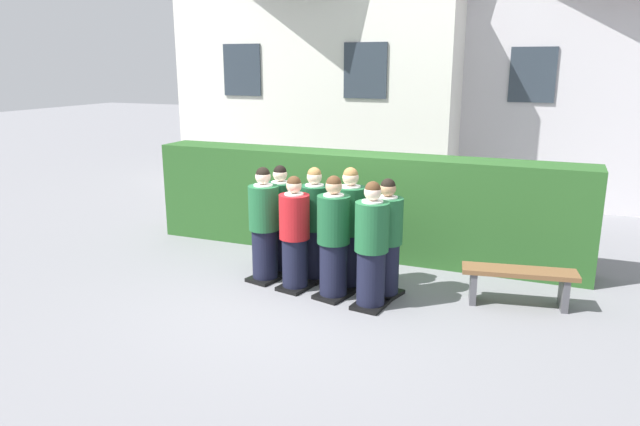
{
  "coord_description": "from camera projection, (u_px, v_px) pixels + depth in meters",
  "views": [
    {
      "loc": [
        2.85,
        -6.74,
        2.99
      ],
      "look_at": [
        0.0,
        0.23,
        1.05
      ],
      "focal_mm": 32.68,
      "sensor_mm": 36.0,
      "label": 1
    }
  ],
  "objects": [
    {
      "name": "student_rear_row_3",
      "position": [
        386.0,
        241.0,
        7.54
      ],
      "size": [
        0.47,
        0.55,
        1.58
      ],
      "color": "black",
      "rests_on": "ground"
    },
    {
      "name": "student_front_row_3",
      "position": [
        371.0,
        249.0,
        7.18
      ],
      "size": [
        0.43,
        0.51,
        1.62
      ],
      "color": "black",
      "rests_on": "ground"
    },
    {
      "name": "ground_plane",
      "position": [
        314.0,
        292.0,
        7.84
      ],
      "size": [
        60.0,
        60.0,
        0.0
      ],
      "primitive_type": "plane",
      "color": "slate"
    },
    {
      "name": "student_front_row_0",
      "position": [
        264.0,
        227.0,
        8.1
      ],
      "size": [
        0.48,
        0.54,
        1.63
      ],
      "color": "black",
      "rests_on": "ground"
    },
    {
      "name": "school_building_main",
      "position": [
        334.0,
        49.0,
        13.78
      ],
      "size": [
        6.64,
        4.06,
        6.47
      ],
      "color": "silver",
      "rests_on": "ground"
    },
    {
      "name": "hedge",
      "position": [
        359.0,
        204.0,
        9.31
      ],
      "size": [
        7.0,
        0.7,
        1.62
      ],
      "color": "#285623",
      "rests_on": "ground"
    },
    {
      "name": "oak_tree_left",
      "position": [
        261.0,
        39.0,
        14.56
      ],
      "size": [
        3.28,
        3.28,
        5.22
      ],
      "color": "brown",
      "rests_on": "ground"
    },
    {
      "name": "student_rear_row_2",
      "position": [
        350.0,
        231.0,
        7.85
      ],
      "size": [
        0.45,
        0.53,
        1.67
      ],
      "color": "black",
      "rests_on": "ground"
    },
    {
      "name": "student_rear_row_1",
      "position": [
        315.0,
        227.0,
        8.15
      ],
      "size": [
        0.46,
        0.53,
        1.62
      ],
      "color": "black",
      "rests_on": "ground"
    },
    {
      "name": "student_in_red_blazer",
      "position": [
        295.0,
        236.0,
        7.78
      ],
      "size": [
        0.45,
        0.51,
        1.57
      ],
      "color": "black",
      "rests_on": "ground"
    },
    {
      "name": "student_front_row_2",
      "position": [
        333.0,
        241.0,
        7.49
      ],
      "size": [
        0.48,
        0.55,
        1.63
      ],
      "color": "black",
      "rests_on": "ground"
    },
    {
      "name": "student_rear_row_0",
      "position": [
        281.0,
        222.0,
        8.47
      ],
      "size": [
        0.43,
        0.5,
        1.59
      ],
      "color": "black",
      "rests_on": "ground"
    },
    {
      "name": "school_building_annex",
      "position": [
        629.0,
        38.0,
        12.35
      ],
      "size": [
        8.43,
        3.36,
        6.84
      ],
      "color": "silver",
      "rests_on": "ground"
    },
    {
      "name": "wooden_bench",
      "position": [
        519.0,
        279.0,
        7.34
      ],
      "size": [
        1.44,
        0.59,
        0.48
      ],
      "color": "brown",
      "rests_on": "ground"
    }
  ]
}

